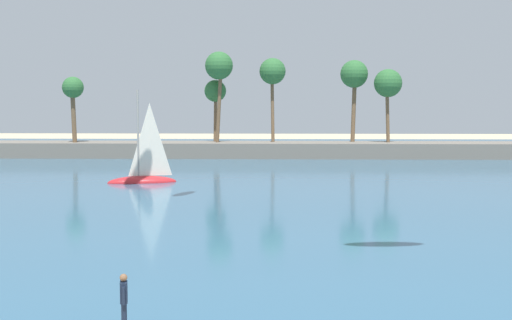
# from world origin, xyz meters

# --- Properties ---
(sea) EXTENTS (220.00, 99.70, 0.06)m
(sea) POSITION_xyz_m (0.00, 58.63, 0.03)
(sea) COLOR #33607F
(sea) RESTS_ON ground
(palm_headland) EXTENTS (98.63, 6.21, 12.28)m
(palm_headland) POSITION_xyz_m (2.05, 68.55, 2.38)
(palm_headland) COLOR slate
(palm_headland) RESTS_ON ground
(person_at_waterline) EXTENTS (0.26, 0.54, 1.67)m
(person_at_waterline) POSITION_xyz_m (-2.33, 8.45, 0.89)
(person_at_waterline) COLOR #141E33
(person_at_waterline) RESTS_ON ground
(sailboat_near_shore) EXTENTS (5.67, 2.97, 7.88)m
(sailboat_near_shore) POSITION_xyz_m (-8.69, 43.02, 0.77)
(sailboat_near_shore) COLOR red
(sailboat_near_shore) RESTS_ON sea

